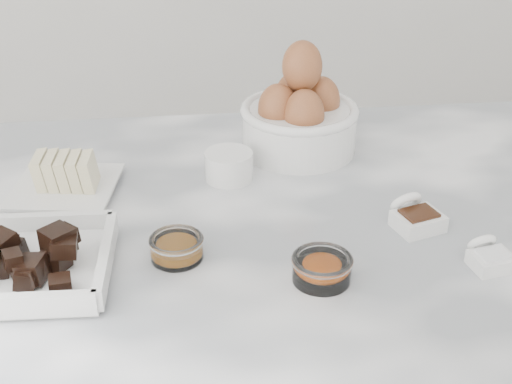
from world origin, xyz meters
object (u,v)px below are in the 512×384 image
Objects in this scene: vanilla_spoon at (415,216)px; salt_spoon at (489,256)px; sugar_ramekin at (229,164)px; egg_bowl at (299,116)px; zest_bowl at (322,268)px; butter_plate at (62,180)px; honey_bowl at (177,247)px; chocolate_dish at (8,259)px.

vanilla_spoon reaches higher than salt_spoon.
salt_spoon is at bearing -40.90° from sugar_ramekin.
egg_bowl is 0.28m from vanilla_spoon.
butter_plate is at bearing 143.27° from zest_bowl.
sugar_ramekin is at bearing 68.52° from honey_bowl.
honey_bowl is at bearing 159.27° from zest_bowl.
sugar_ramekin reaches higher than salt_spoon.
egg_bowl is (0.36, 0.11, 0.04)m from butter_plate.
vanilla_spoon reaches higher than sugar_ramekin.
egg_bowl is at bearing 16.74° from butter_plate.
egg_bowl is at bearing 36.29° from sugar_ramekin.
egg_bowl is 2.82× the size of salt_spoon.
chocolate_dish reaches higher than honey_bowl.
sugar_ramekin is at bearing 4.89° from butter_plate.
vanilla_spoon is (0.32, 0.04, -0.00)m from honey_bowl.
chocolate_dish is 2.86× the size of vanilla_spoon.
egg_bowl is 2.75× the size of honey_bowl.
salt_spoon is at bearing -3.89° from chocolate_dish.
egg_bowl reaches higher than vanilla_spoon.
egg_bowl is 0.39m from salt_spoon.
sugar_ramekin is (0.24, 0.02, 0.00)m from butter_plate.
sugar_ramekin is 0.40m from salt_spoon.
butter_plate is (0.04, 0.20, -0.00)m from chocolate_dish.
zest_bowl is at bearing -94.75° from egg_bowl.
chocolate_dish reaches higher than sugar_ramekin.
vanilla_spoon is (0.12, -0.25, -0.04)m from egg_bowl.
egg_bowl is 2.21× the size of vanilla_spoon.
vanilla_spoon is at bearing -64.94° from egg_bowl.
sugar_ramekin is at bearing -143.71° from egg_bowl.
chocolate_dish is 1.30× the size of egg_bowl.
chocolate_dish is 1.50× the size of butter_plate.
butter_plate is 2.23× the size of zest_bowl.
honey_bowl is 0.80× the size of vanilla_spoon.
zest_bowl is at bearing -20.73° from honey_bowl.
vanilla_spoon is (0.48, -0.14, -0.01)m from butter_plate.
butter_plate is 0.38m from egg_bowl.
honey_bowl is (0.16, -0.18, -0.01)m from butter_plate.
butter_plate reaches higher than salt_spoon.
vanilla_spoon is at bearing 7.54° from honey_bowl.
egg_bowl reaches higher than chocolate_dish.
butter_plate is at bearing 156.16° from salt_spoon.
sugar_ramekin is 0.38× the size of egg_bowl.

